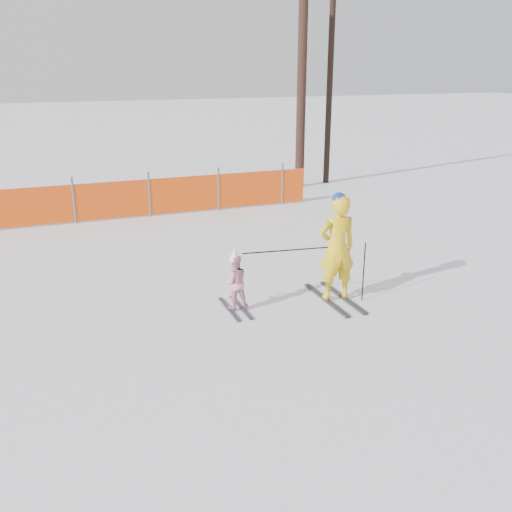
{
  "coord_description": "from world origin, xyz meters",
  "views": [
    {
      "loc": [
        -3.26,
        -7.9,
        4.05
      ],
      "look_at": [
        0.0,
        0.5,
        1.0
      ],
      "focal_mm": 40.0,
      "sensor_mm": 36.0,
      "label": 1
    }
  ],
  "objects": [
    {
      "name": "adult",
      "position": [
        1.5,
        0.45,
        0.99
      ],
      "size": [
        0.71,
        1.59,
        1.97
      ],
      "color": "black",
      "rests_on": "ground"
    },
    {
      "name": "child",
      "position": [
        -0.31,
        0.7,
        0.51
      ],
      "size": [
        0.5,
        1.05,
        1.13
      ],
      "color": "black",
      "rests_on": "ground"
    },
    {
      "name": "tree_trunks",
      "position": [
        5.57,
        9.82,
        3.06
      ],
      "size": [
        1.43,
        0.52,
        6.25
      ],
      "color": "#321D16",
      "rests_on": "ground"
    },
    {
      "name": "safety_fence",
      "position": [
        -4.11,
        7.52,
        0.56
      ],
      "size": [
        16.72,
        0.06,
        1.25
      ],
      "color": "#595960",
      "rests_on": "ground"
    },
    {
      "name": "ski_poles",
      "position": [
        1.15,
        0.44,
        0.82
      ],
      "size": [
        2.15,
        0.46,
        1.09
      ],
      "color": "black",
      "rests_on": "ground"
    },
    {
      "name": "ground",
      "position": [
        0.0,
        0.0,
        0.0
      ],
      "size": [
        120.0,
        120.0,
        0.0
      ],
      "primitive_type": "plane",
      "color": "white",
      "rests_on": "ground"
    }
  ]
}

